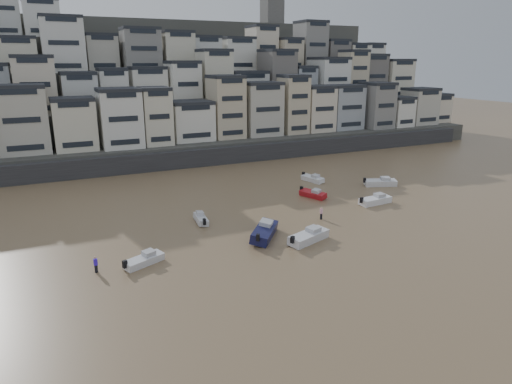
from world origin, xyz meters
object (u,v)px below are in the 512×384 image
boat_a (309,235)px  person_pink (321,213)px  boat_f (201,218)px  boat_c (264,230)px  boat_g (380,181)px  boat_i (313,178)px  person_blue (96,264)px  boat_d (375,199)px  boat_j (144,259)px  boat_e (313,193)px

boat_a → person_pink: person_pink is taller
boat_f → boat_c: boat_c is taller
boat_g → boat_i: bearing=161.8°
boat_a → person_blue: 23.97m
boat_d → boat_a: size_ratio=0.92×
boat_g → person_blue: person_blue is taller
boat_d → boat_c: 21.68m
boat_j → boat_c: bearing=-18.6°
boat_j → boat_a: size_ratio=0.78×
boat_i → person_pink: size_ratio=2.89×
boat_e → boat_i: bearing=128.8°
boat_e → boat_j: size_ratio=1.02×
boat_a → boat_f: bearing=108.7°
boat_f → person_blue: bearing=130.4°
person_blue → boat_f: bearing=33.8°
boat_f → boat_j: boat_j is taller
boat_i → boat_j: bearing=-70.4°
boat_g → boat_c: (-28.52, -12.82, 0.16)m
boat_e → boat_d: (6.70, -6.85, 0.11)m
boat_g → boat_c: size_ratio=0.83×
boat_e → boat_g: bearing=74.2°
boat_e → boat_a: (-10.18, -15.30, 0.18)m
boat_c → person_blue: boat_c is taller
boat_e → person_blue: person_blue is taller
boat_d → boat_i: size_ratio=1.15×
boat_j → boat_c: size_ratio=0.68×
boat_f → boat_j: 13.85m
boat_c → person_blue: size_ratio=4.08×
person_pink → boat_j: bearing=-170.6°
person_pink → boat_a: bearing=-133.2°
boat_j → boat_c: boat_c is taller
boat_d → boat_g: size_ratio=0.98×
boat_d → boat_i: bearing=91.6°
person_blue → person_pink: bearing=7.5°
boat_i → boat_a: 28.16m
boat_d → boat_j: boat_d is taller
boat_e → person_pink: size_ratio=2.85×
boat_f → boat_c: bearing=-141.9°
boat_a → person_blue: (-23.87, 2.21, 0.02)m
boat_j → boat_f: bearing=21.8°
boat_c → boat_a: (4.20, -3.37, -0.11)m
boat_f → boat_g: 34.03m
boat_i → boat_g: (8.99, -7.42, 0.12)m
boat_d → boat_i: 15.24m
boat_e → boat_g: (14.15, 0.90, 0.13)m
boat_c → boat_a: boat_c is taller
boat_j → person_blue: size_ratio=2.79×
boat_c → person_pink: bearing=-35.6°
boat_f → person_blue: size_ratio=2.58×
boat_j → boat_g: 45.68m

